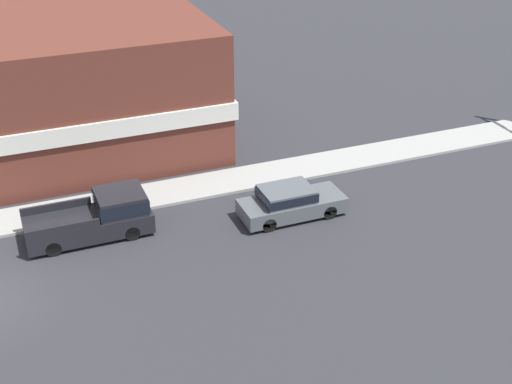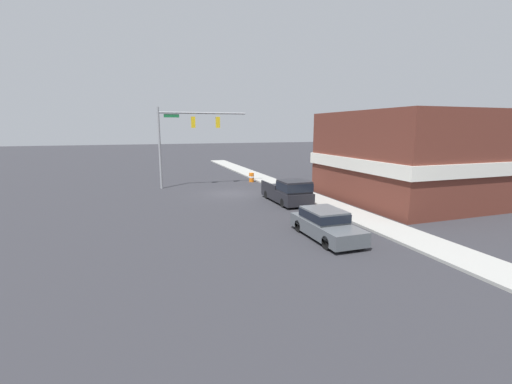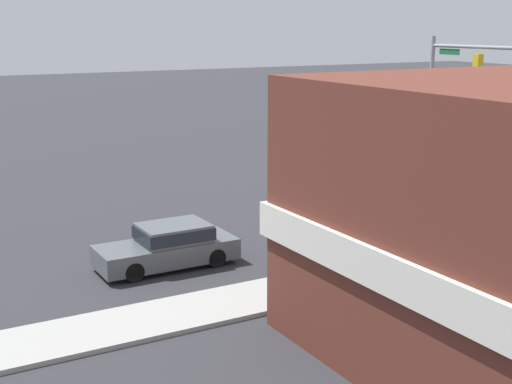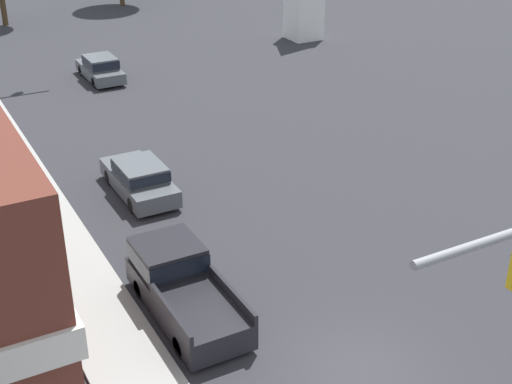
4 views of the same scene
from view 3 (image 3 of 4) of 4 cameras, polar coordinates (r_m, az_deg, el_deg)
ground_plane at (r=33.36m, az=13.81°, el=-1.27°), size 200.00×200.00×0.00m
near_signal_assembly at (r=37.84m, az=16.58°, el=8.75°), size 8.48×0.49×7.57m
car_lead at (r=24.66m, az=-6.96°, el=-4.22°), size 1.89×4.79×1.49m
pickup_truck_parked at (r=27.41m, az=10.56°, el=-2.24°), size 2.13×5.36×1.89m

